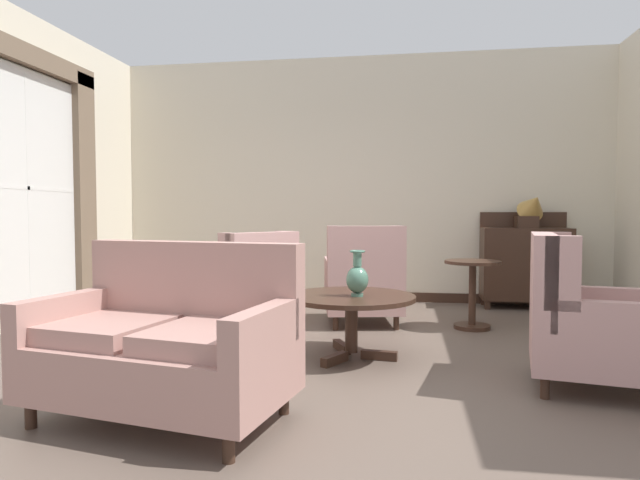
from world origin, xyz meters
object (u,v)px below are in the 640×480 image
at_px(side_table, 472,287).
at_px(sideboard, 525,263).
at_px(porcelain_vase, 357,278).
at_px(armchair_near_window, 584,322).
at_px(settee, 167,344).
at_px(armchair_back_corner, 245,286).
at_px(armchair_foreground_right, 363,282).
at_px(coffee_table, 351,305).
at_px(gramophone, 532,209).

bearing_deg(side_table, sideboard, 59.57).
bearing_deg(porcelain_vase, side_table, 52.13).
distance_m(porcelain_vase, armchair_near_window, 1.58).
distance_m(settee, armchair_back_corner, 2.44).
relative_size(settee, armchair_near_window, 1.50).
bearing_deg(armchair_foreground_right, coffee_table, 79.82).
distance_m(settee, armchair_near_window, 2.60).
height_order(armchair_back_corner, gramophone, gramophone).
height_order(settee, armchair_back_corner, settee).
height_order(settee, armchair_foreground_right, armchair_foreground_right).
relative_size(porcelain_vase, armchair_foreground_right, 0.35).
distance_m(settee, armchair_foreground_right, 2.84).
bearing_deg(porcelain_vase, armchair_near_window, -16.37).
bearing_deg(gramophone, side_table, -123.67).
xyz_separation_m(settee, armchair_near_window, (2.44, 0.90, 0.02)).
xyz_separation_m(porcelain_vase, gramophone, (1.82, 2.52, 0.55)).
xyz_separation_m(coffee_table, armchair_near_window, (1.56, -0.49, 0.01)).
bearing_deg(armchair_back_corner, porcelain_vase, 83.77).
distance_m(armchair_back_corner, armchair_foreground_right, 1.19).
relative_size(settee, armchair_foreground_right, 1.47).
bearing_deg(armchair_near_window, coffee_table, 83.55).
xyz_separation_m(armchair_foreground_right, gramophone, (1.88, 1.16, 0.76)).
xyz_separation_m(coffee_table, armchair_back_corner, (-1.17, 1.04, -0.01)).
height_order(side_table, sideboard, sideboard).
distance_m(coffee_table, porcelain_vase, 0.23).
height_order(armchair_back_corner, side_table, armchair_back_corner).
bearing_deg(side_table, armchair_near_window, -74.29).
xyz_separation_m(armchair_near_window, gramophone, (0.32, 2.96, 0.76)).
xyz_separation_m(coffee_table, sideboard, (1.83, 2.56, 0.12)).
distance_m(armchair_near_window, armchair_foreground_right, 2.39).
distance_m(settee, side_table, 3.29).
bearing_deg(porcelain_vase, gramophone, 54.10).
distance_m(side_table, gramophone, 1.66).
distance_m(porcelain_vase, armchair_foreground_right, 1.38).
distance_m(porcelain_vase, gramophone, 3.16).
xyz_separation_m(porcelain_vase, armchair_near_window, (1.51, -0.44, -0.21)).
bearing_deg(armchair_near_window, side_table, 26.81).
bearing_deg(sideboard, settee, -124.50).
bearing_deg(sideboard, side_table, -120.43).
height_order(porcelain_vase, armchair_foreground_right, armchair_foreground_right).
distance_m(armchair_back_corner, side_table, 2.25).
bearing_deg(gramophone, sideboard, 118.34).
xyz_separation_m(coffee_table, settee, (-0.88, -1.39, -0.01)).
bearing_deg(side_table, armchair_back_corner, -174.41).
xyz_separation_m(porcelain_vase, armchair_back_corner, (-1.22, 1.09, -0.23)).
xyz_separation_m(coffee_table, armchair_foreground_right, (-0.01, 1.31, 0.01)).
relative_size(side_table, sideboard, 0.58).
distance_m(porcelain_vase, side_table, 1.67).
bearing_deg(sideboard, coffee_table, -125.56).
bearing_deg(armchair_foreground_right, armchair_back_corner, 2.51).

